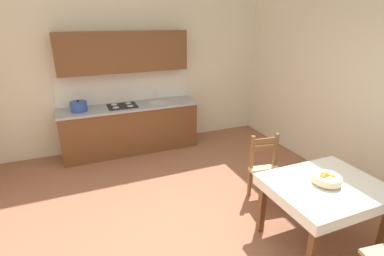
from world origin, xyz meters
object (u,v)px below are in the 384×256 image
object	(u,v)px
kitchen_cabinetry	(129,107)
dining_table	(324,195)
fruit_bowl	(326,179)
dining_chair_kitchen_side	(267,171)

from	to	relation	value
kitchen_cabinetry	dining_table	xyz separation A→B (m)	(1.47, -3.33, -0.24)
fruit_bowl	kitchen_cabinetry	bearing A→B (deg)	113.79
dining_table	kitchen_cabinetry	bearing A→B (deg)	113.81
kitchen_cabinetry	dining_table	bearing A→B (deg)	-66.19
fruit_bowl	dining_table	bearing A→B (deg)	-60.58
kitchen_cabinetry	dining_chair_kitchen_side	distance (m)	2.81
dining_table	dining_chair_kitchen_side	bearing A→B (deg)	93.98
dining_table	dining_chair_kitchen_side	world-z (taller)	dining_chair_kitchen_side
kitchen_cabinetry	dining_chair_kitchen_side	bearing A→B (deg)	-59.69
dining_table	dining_chair_kitchen_side	size ratio (longest dim) A/B	1.30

